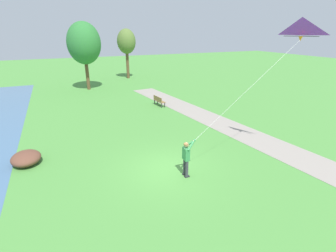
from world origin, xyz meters
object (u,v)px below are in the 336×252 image
object	(u,v)px
flying_kite	(300,30)
tree_lakeside_far	(84,43)
person_kite_flyer	(186,156)
park_bench_near_walkway	(159,100)
tree_behind_path	(126,42)
lakeside_shrub	(26,158)

from	to	relation	value
flying_kite	tree_lakeside_far	distance (m)	22.87
flying_kite	tree_lakeside_far	bearing A→B (deg)	108.18
person_kite_flyer	park_bench_near_walkway	distance (m)	12.10
tree_lakeside_far	person_kite_flyer	bearing A→B (deg)	-85.83
park_bench_near_walkway	tree_behind_path	world-z (taller)	tree_behind_path
tree_behind_path	lakeside_shrub	xyz separation A→B (m)	(-11.66, -22.46, -4.65)
park_bench_near_walkway	tree_behind_path	xyz separation A→B (m)	(1.38, 15.19, 4.47)
person_kite_flyer	tree_lakeside_far	distance (m)	21.84
lakeside_shrub	tree_lakeside_far	bearing A→B (deg)	72.41
person_kite_flyer	flying_kite	distance (m)	7.79
person_kite_flyer	lakeside_shrub	world-z (taller)	person_kite_flyer
flying_kite	tree_behind_path	size ratio (longest dim) A/B	0.86
tree_behind_path	tree_lakeside_far	distance (m)	8.27
tree_behind_path	tree_lakeside_far	xyz separation A→B (m)	(-6.25, -5.42, 0.15)
flying_kite	tree_behind_path	distance (m)	27.16
tree_lakeside_far	lakeside_shrub	bearing A→B (deg)	-107.59
person_kite_flyer	flying_kite	xyz separation A→B (m)	(5.56, -0.30, 5.45)
park_bench_near_walkway	tree_lakeside_far	world-z (taller)	tree_lakeside_far
person_kite_flyer	tree_behind_path	distance (m)	27.50
tree_behind_path	lakeside_shrub	size ratio (longest dim) A/B	4.10
tree_lakeside_far	tree_behind_path	bearing A→B (deg)	40.89
flying_kite	park_bench_near_walkway	size ratio (longest dim) A/B	3.75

